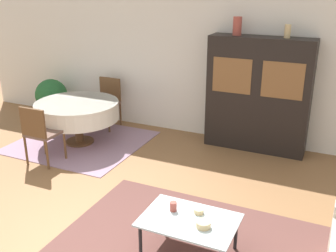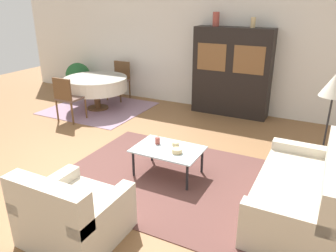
# 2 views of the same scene
# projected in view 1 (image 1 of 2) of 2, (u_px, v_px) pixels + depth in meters

# --- Properties ---
(ground_plane) EXTENTS (14.00, 14.00, 0.00)m
(ground_plane) POSITION_uv_depth(u_px,v_px,m) (94.00, 252.00, 4.05)
(ground_plane) COLOR brown
(wall_back) EXTENTS (10.00, 0.06, 2.70)m
(wall_back) POSITION_uv_depth(u_px,v_px,m) (212.00, 61.00, 6.67)
(wall_back) COLOR silver
(wall_back) RESTS_ON ground_plane
(dining_rug) EXTENTS (2.09, 1.96, 0.01)m
(dining_rug) POSITION_uv_depth(u_px,v_px,m) (82.00, 142.00, 6.80)
(dining_rug) COLOR gray
(dining_rug) RESTS_ON ground_plane
(coffee_table) EXTENTS (0.95, 0.65, 0.40)m
(coffee_table) POSITION_uv_depth(u_px,v_px,m) (189.00, 223.00, 3.91)
(coffee_table) COLOR black
(coffee_table) RESTS_ON area_rug
(display_cabinet) EXTENTS (1.62, 0.42, 1.83)m
(display_cabinet) POSITION_uv_depth(u_px,v_px,m) (258.00, 95.00, 6.26)
(display_cabinet) COLOR black
(display_cabinet) RESTS_ON ground_plane
(dining_table) EXTENTS (1.39, 1.39, 0.72)m
(dining_table) POSITION_uv_depth(u_px,v_px,m) (77.00, 111.00, 6.58)
(dining_table) COLOR brown
(dining_table) RESTS_ON dining_rug
(dining_chair_near) EXTENTS (0.44, 0.44, 0.91)m
(dining_chair_near) POSITION_uv_depth(u_px,v_px,m) (40.00, 131.00, 5.82)
(dining_chair_near) COLOR brown
(dining_chair_near) RESTS_ON dining_rug
(dining_chair_far) EXTENTS (0.44, 0.44, 0.91)m
(dining_chair_far) POSITION_uv_depth(u_px,v_px,m) (107.00, 99.00, 7.37)
(dining_chair_far) COLOR brown
(dining_chair_far) RESTS_ON dining_rug
(cup) EXTENTS (0.07, 0.07, 0.10)m
(cup) POSITION_uv_depth(u_px,v_px,m) (173.00, 206.00, 4.03)
(cup) COLOR #9E4238
(cup) RESTS_ON coffee_table
(bowl) EXTENTS (0.14, 0.14, 0.06)m
(bowl) POSITION_uv_depth(u_px,v_px,m) (203.00, 224.00, 3.76)
(bowl) COLOR tan
(bowl) RESTS_ON coffee_table
(bowl_small) EXTENTS (0.10, 0.10, 0.05)m
(bowl_small) POSITION_uv_depth(u_px,v_px,m) (199.00, 211.00, 3.99)
(bowl_small) COLOR tan
(bowl_small) RESTS_ON coffee_table
(vase_tall) EXTENTS (0.14, 0.14, 0.28)m
(vase_tall) POSITION_uv_depth(u_px,v_px,m) (237.00, 26.00, 6.05)
(vase_tall) COLOR #9E4238
(vase_tall) RESTS_ON display_cabinet
(vase_short) EXTENTS (0.09, 0.09, 0.20)m
(vase_short) POSITION_uv_depth(u_px,v_px,m) (288.00, 31.00, 5.77)
(vase_short) COLOR tan
(vase_short) RESTS_ON display_cabinet
(potted_plant) EXTENTS (0.63, 0.63, 0.81)m
(potted_plant) POSITION_uv_depth(u_px,v_px,m) (52.00, 96.00, 7.78)
(potted_plant) COLOR beige
(potted_plant) RESTS_ON ground_plane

